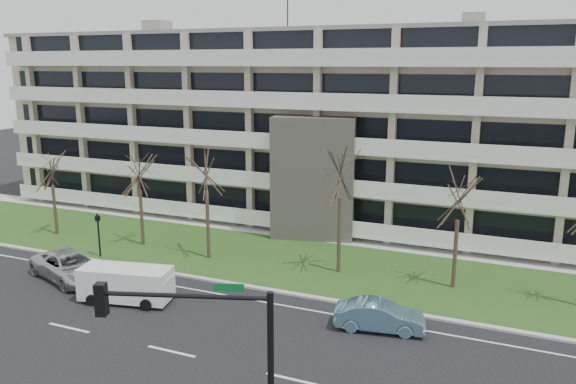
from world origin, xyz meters
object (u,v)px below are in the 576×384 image
at_px(silver_pickup, 70,266).
at_px(white_van, 127,281).
at_px(traffic_signal, 212,353).
at_px(blue_sedan, 380,316).
at_px(pedestrian_signal, 98,230).

relative_size(silver_pickup, white_van, 1.12).
bearing_deg(traffic_signal, blue_sedan, 59.68).
relative_size(white_van, pedestrian_signal, 1.74).
relative_size(blue_sedan, pedestrian_signal, 1.45).
relative_size(silver_pickup, pedestrian_signal, 1.94).
relative_size(blue_sedan, white_van, 0.84).
distance_m(white_van, traffic_signal, 14.88).
distance_m(blue_sedan, white_van, 13.67).
xyz_separation_m(white_van, pedestrian_signal, (-6.31, 5.09, 0.76)).
height_order(blue_sedan, traffic_signal, traffic_signal).
relative_size(silver_pickup, traffic_signal, 0.91).
relative_size(white_van, traffic_signal, 0.81).
relative_size(silver_pickup, blue_sedan, 1.34).
distance_m(silver_pickup, blue_sedan, 18.82).
xyz_separation_m(silver_pickup, white_van, (5.29, -1.31, 0.34)).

